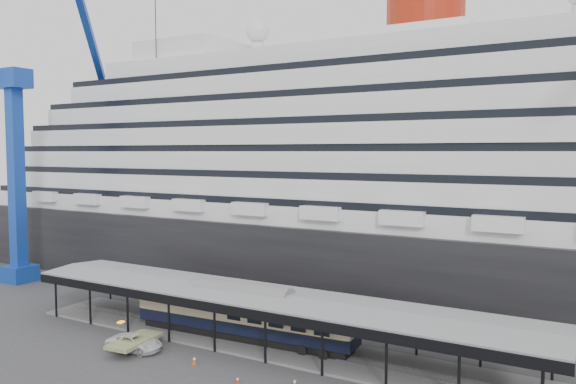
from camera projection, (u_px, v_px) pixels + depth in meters
name	position (u px, v px, depth m)	size (l,w,h in m)	color
ground	(234.00, 360.00, 51.87)	(200.00, 200.00, 0.00)	#37373A
cruise_ship	(367.00, 158.00, 78.19)	(130.00, 30.00, 43.90)	black
platform_canopy	(263.00, 321.00, 56.02)	(56.00, 9.18, 5.30)	slate
crane_blue	(23.00, 147.00, 82.05)	(22.63, 19.19, 47.60)	#163FA8
port_truck	(135.00, 343.00, 54.35)	(2.58, 5.59, 1.55)	silver
pullman_carriage	(243.00, 312.00, 57.19)	(24.58, 4.45, 24.01)	black
traffic_cone_left	(194.00, 360.00, 50.89)	(0.51, 0.51, 0.80)	#D54C0B
traffic_cone_mid	(238.00, 380.00, 46.52)	(0.38, 0.38, 0.71)	red
traffic_cone_right	(295.00, 383.00, 45.93)	(0.45, 0.45, 0.76)	#E64A0C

